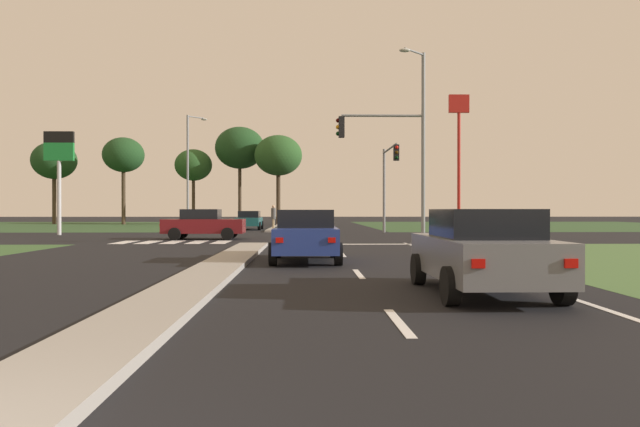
# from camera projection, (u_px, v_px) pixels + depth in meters

# --- Properties ---
(ground_plane) EXTENTS (200.00, 200.00, 0.00)m
(ground_plane) POSITION_uv_depth(u_px,v_px,m) (266.00, 237.00, 32.88)
(ground_plane) COLOR black
(grass_verge_far_left) EXTENTS (35.00, 35.00, 0.01)m
(grass_verge_far_left) POSITION_uv_depth(u_px,v_px,m) (23.00, 226.00, 56.74)
(grass_verge_far_left) COLOR #2D4C28
(grass_verge_far_left) RESTS_ON ground
(grass_verge_far_right) EXTENTS (35.00, 35.00, 0.01)m
(grass_verge_far_right) POSITION_uv_depth(u_px,v_px,m) (538.00, 225.00, 58.01)
(grass_verge_far_right) COLOR #2D4C28
(grass_verge_far_right) RESTS_ON ground
(median_island_near) EXTENTS (1.20, 22.00, 0.14)m
(median_island_near) POSITION_uv_depth(u_px,v_px,m) (213.00, 271.00, 13.89)
(median_island_near) COLOR gray
(median_island_near) RESTS_ON ground
(median_island_far) EXTENTS (1.20, 36.00, 0.14)m
(median_island_far) POSITION_uv_depth(u_px,v_px,m) (283.00, 225.00, 57.87)
(median_island_far) COLOR gray
(median_island_far) RESTS_ON ground
(lane_dash_near) EXTENTS (0.14, 2.00, 0.01)m
(lane_dash_near) POSITION_uv_depth(u_px,v_px,m) (399.00, 322.00, 7.91)
(lane_dash_near) COLOR silver
(lane_dash_near) RESTS_ON ground
(lane_dash_second) EXTENTS (0.14, 2.00, 0.01)m
(lane_dash_second) POSITION_uv_depth(u_px,v_px,m) (359.00, 274.00, 13.91)
(lane_dash_second) COLOR silver
(lane_dash_second) RESTS_ON ground
(lane_dash_third) EXTENTS (0.14, 2.00, 0.01)m
(lane_dash_third) POSITION_uv_depth(u_px,v_px,m) (343.00, 255.00, 19.91)
(lane_dash_third) COLOR silver
(lane_dash_third) RESTS_ON ground
(lane_dash_fourth) EXTENTS (0.14, 2.00, 0.01)m
(lane_dash_fourth) POSITION_uv_depth(u_px,v_px,m) (334.00, 244.00, 25.91)
(lane_dash_fourth) COLOR silver
(lane_dash_fourth) RESTS_ON ground
(edge_line_right) EXTENTS (0.14, 24.00, 0.01)m
(edge_line_right) POSITION_uv_depth(u_px,v_px,m) (483.00, 269.00, 15.06)
(edge_line_right) COLOR silver
(edge_line_right) RESTS_ON ground
(stop_bar_near) EXTENTS (6.40, 0.50, 0.01)m
(stop_bar_near) POSITION_uv_depth(u_px,v_px,m) (341.00, 244.00, 25.98)
(stop_bar_near) COLOR silver
(stop_bar_near) RESTS_ON ground
(crosswalk_bar_near) EXTENTS (0.70, 2.80, 0.01)m
(crosswalk_bar_near) POSITION_uv_depth(u_px,v_px,m) (124.00, 242.00, 27.52)
(crosswalk_bar_near) COLOR silver
(crosswalk_bar_near) RESTS_ON ground
(crosswalk_bar_second) EXTENTS (0.70, 2.80, 0.01)m
(crosswalk_bar_second) POSITION_uv_depth(u_px,v_px,m) (149.00, 242.00, 27.55)
(crosswalk_bar_second) COLOR silver
(crosswalk_bar_second) RESTS_ON ground
(crosswalk_bar_third) EXTENTS (0.70, 2.80, 0.01)m
(crosswalk_bar_third) POSITION_uv_depth(u_px,v_px,m) (173.00, 242.00, 27.58)
(crosswalk_bar_third) COLOR silver
(crosswalk_bar_third) RESTS_ON ground
(crosswalk_bar_fourth) EXTENTS (0.70, 2.80, 0.01)m
(crosswalk_bar_fourth) POSITION_uv_depth(u_px,v_px,m) (197.00, 242.00, 27.61)
(crosswalk_bar_fourth) COLOR silver
(crosswalk_bar_fourth) RESTS_ON ground
(crosswalk_bar_fifth) EXTENTS (0.70, 2.80, 0.01)m
(crosswalk_bar_fifth) POSITION_uv_depth(u_px,v_px,m) (221.00, 242.00, 27.64)
(crosswalk_bar_fifth) COLOR silver
(crosswalk_bar_fifth) RESTS_ON ground
(car_blue_near) EXTENTS (2.03, 4.20, 1.55)m
(car_blue_near) POSITION_uv_depth(u_px,v_px,m) (306.00, 235.00, 17.34)
(car_blue_near) COLOR navy
(car_blue_near) RESTS_ON ground
(car_teal_second) EXTENTS (2.03, 4.35, 1.47)m
(car_teal_second) POSITION_uv_depth(u_px,v_px,m) (249.00, 220.00, 45.63)
(car_teal_second) COLOR #19565B
(car_teal_second) RESTS_ON ground
(car_grey_third) EXTENTS (2.04, 4.22, 1.56)m
(car_grey_third) POSITION_uv_depth(u_px,v_px,m) (482.00, 251.00, 10.62)
(car_grey_third) COLOR slate
(car_grey_third) RESTS_ON ground
(car_maroon_fourth) EXTENTS (4.25, 2.02, 1.58)m
(car_maroon_fourth) POSITION_uv_depth(u_px,v_px,m) (203.00, 224.00, 30.53)
(car_maroon_fourth) COLOR maroon
(car_maroon_fourth) RESTS_ON ground
(traffic_signal_near_right) EXTENTS (4.09, 0.32, 6.09)m
(traffic_signal_near_right) POSITION_uv_depth(u_px,v_px,m) (393.00, 153.00, 26.41)
(traffic_signal_near_right) COLOR gray
(traffic_signal_near_right) RESTS_ON ground
(traffic_signal_far_right) EXTENTS (0.32, 5.68, 5.72)m
(traffic_signal_far_right) POSITION_uv_depth(u_px,v_px,m) (388.00, 172.00, 37.57)
(traffic_signal_far_right) COLOR gray
(traffic_signal_far_right) RESTS_ON ground
(street_lamp_second) EXTENTS (1.58, 1.44, 9.82)m
(street_lamp_second) POSITION_uv_depth(u_px,v_px,m) (422.00, 136.00, 30.41)
(street_lamp_second) COLOR gray
(street_lamp_second) RESTS_ON ground
(street_lamp_third) EXTENTS (1.66, 1.39, 10.12)m
(street_lamp_third) POSITION_uv_depth(u_px,v_px,m) (189.00, 165.00, 52.41)
(street_lamp_third) COLOR gray
(street_lamp_third) RESTS_ON ground
(pedestrian_at_median) EXTENTS (0.34, 0.34, 1.76)m
(pedestrian_at_median) POSITION_uv_depth(u_px,v_px,m) (273.00, 215.00, 42.15)
(pedestrian_at_median) COLOR #9E8966
(pedestrian_at_median) RESTS_ON median_island_far
(fastfood_pole_sign) EXTENTS (1.80, 0.40, 11.78)m
(fastfood_pole_sign) POSITION_uv_depth(u_px,v_px,m) (459.00, 131.00, 51.44)
(fastfood_pole_sign) COLOR red
(fastfood_pole_sign) RESTS_ON ground
(fuel_price_totem) EXTENTS (1.80, 0.24, 6.38)m
(fuel_price_totem) POSITION_uv_depth(u_px,v_px,m) (59.00, 159.00, 35.64)
(fuel_price_totem) COLOR silver
(fuel_price_totem) RESTS_ON ground
(treeline_near) EXTENTS (4.75, 4.75, 8.96)m
(treeline_near) POSITION_uv_depth(u_px,v_px,m) (54.00, 161.00, 63.07)
(treeline_near) COLOR #423323
(treeline_near) RESTS_ON ground
(treeline_second) EXTENTS (4.35, 4.35, 9.27)m
(treeline_second) POSITION_uv_depth(u_px,v_px,m) (123.00, 155.00, 61.67)
(treeline_second) COLOR #423323
(treeline_second) RESTS_ON ground
(treeline_third) EXTENTS (4.09, 4.09, 8.25)m
(treeline_third) POSITION_uv_depth(u_px,v_px,m) (193.00, 165.00, 64.01)
(treeline_third) COLOR #423323
(treeline_third) RESTS_ON ground
(treeline_fourth) EXTENTS (5.47, 5.47, 10.78)m
(treeline_fourth) POSITION_uv_depth(u_px,v_px,m) (240.00, 148.00, 64.39)
(treeline_fourth) COLOR #423323
(treeline_fourth) RESTS_ON ground
(treeline_fifth) EXTENTS (5.06, 5.06, 9.51)m
(treeline_fifth) POSITION_uv_depth(u_px,v_px,m) (278.00, 156.00, 61.61)
(treeline_fifth) COLOR #423323
(treeline_fifth) RESTS_ON ground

